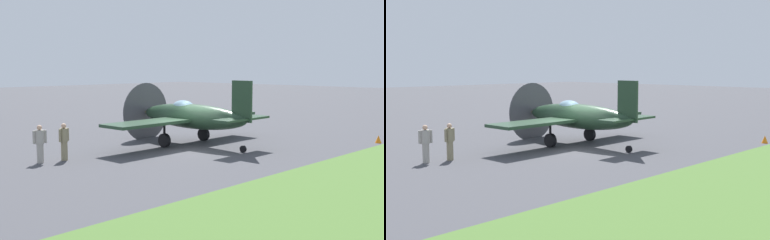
# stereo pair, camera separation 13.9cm
# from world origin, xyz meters

# --- Properties ---
(ground_plane) EXTENTS (160.00, 160.00, 0.00)m
(ground_plane) POSITION_xyz_m (0.00, 0.00, 0.00)
(ground_plane) COLOR #424247
(airplane_lead) EXTENTS (10.61, 8.44, 3.80)m
(airplane_lead) POSITION_xyz_m (1.50, 0.98, 1.59)
(airplane_lead) COLOR #233D28
(airplane_lead) RESTS_ON ground
(ground_crew_chief) EXTENTS (0.61, 0.38, 1.73)m
(ground_crew_chief) POSITION_xyz_m (-5.81, 1.99, 0.91)
(ground_crew_chief) COLOR #847A5B
(ground_crew_chief) RESTS_ON ground
(ground_crew_mechanic) EXTENTS (0.61, 0.38, 1.73)m
(ground_crew_mechanic) POSITION_xyz_m (-6.91, 2.21, 0.91)
(ground_crew_mechanic) COLOR #9E998E
(ground_crew_mechanic) RESTS_ON ground
(runway_marker_cone) EXTENTS (0.36, 0.36, 0.44)m
(runway_marker_cone) POSITION_xyz_m (9.34, -6.39, 0.22)
(runway_marker_cone) COLOR orange
(runway_marker_cone) RESTS_ON ground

